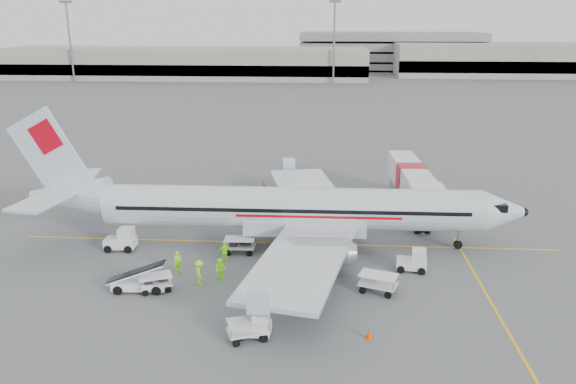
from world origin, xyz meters
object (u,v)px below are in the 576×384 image
belt_loader (139,272)px  tug_mid (253,324)px  tug_aft (120,239)px  jet_bridge (410,188)px  tug_fore (412,260)px  aircraft (292,181)px

belt_loader → tug_mid: size_ratio=2.35×
tug_mid → tug_aft: size_ratio=0.86×
jet_bridge → tug_fore: size_ratio=7.87×
aircraft → jet_bridge: bearing=40.7°
jet_bridge → tug_mid: 26.25m
aircraft → belt_loader: bearing=-139.3°
aircraft → belt_loader: 13.70m
aircraft → tug_fore: (9.02, -4.25, -4.61)m
aircraft → belt_loader: aircraft is taller
tug_fore → tug_aft: tug_aft is taller
belt_loader → tug_aft: (-3.76, 6.72, -0.38)m
tug_mid → tug_aft: tug_aft is taller
jet_bridge → tug_fore: bearing=-99.8°
tug_mid → belt_loader: bearing=150.3°
aircraft → tug_fore: 10.99m
tug_fore → tug_mid: 14.16m
tug_fore → jet_bridge: bearing=90.9°
tug_aft → tug_mid: bearing=-45.9°
jet_bridge → tug_fore: (-1.71, -13.65, -1.39)m
aircraft → tug_mid: (-1.41, -13.83, -4.66)m
tug_aft → aircraft: bearing=6.5°
belt_loader → jet_bridge: bearing=38.5°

